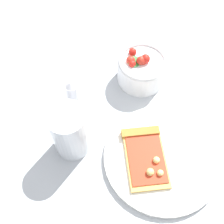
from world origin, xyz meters
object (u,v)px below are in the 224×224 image
(plate, at_px, (162,158))
(salad_bowl, at_px, (141,69))
(pizza_slice_main, at_px, (145,154))
(soda_glass, at_px, (70,133))
(pepper_shaker, at_px, (72,92))

(plate, height_order, salad_bowl, salad_bowl)
(pizza_slice_main, height_order, soda_glass, soda_glass)
(pizza_slice_main, xyz_separation_m, salad_bowl, (-0.15, -0.17, 0.02))
(pizza_slice_main, bearing_deg, soda_glass, -51.56)
(soda_glass, bearing_deg, pizza_slice_main, 128.44)
(pepper_shaker, bearing_deg, soda_glass, 52.92)
(pizza_slice_main, distance_m, salad_bowl, 0.23)
(plate, bearing_deg, pepper_shaker, -78.31)
(soda_glass, distance_m, pepper_shaker, 0.13)
(soda_glass, bearing_deg, pepper_shaker, -127.08)
(soda_glass, height_order, pepper_shaker, soda_glass)
(plate, xyz_separation_m, soda_glass, (0.13, -0.16, 0.06))
(salad_bowl, distance_m, pepper_shaker, 0.19)
(pepper_shaker, bearing_deg, plate, 101.69)
(plate, height_order, pizza_slice_main, pizza_slice_main)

